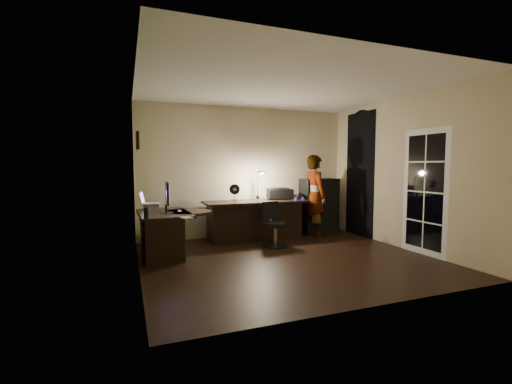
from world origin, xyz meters
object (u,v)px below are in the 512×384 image
object	(u,v)px
desk_left	(164,234)
office_chair	(275,224)
desk_right	(256,220)
monitor	(166,202)
person	(315,196)
cabinet	(319,206)

from	to	relation	value
desk_left	office_chair	size ratio (longest dim) A/B	1.55
desk_left	desk_right	size ratio (longest dim) A/B	0.61
monitor	office_chair	distance (m)	2.01
desk_right	person	xyz separation A→B (m)	(1.27, -0.13, 0.46)
desk_right	office_chair	distance (m)	0.71
monitor	cabinet	bearing A→B (deg)	18.64
cabinet	person	world-z (taller)	person
desk_left	desk_right	xyz separation A→B (m)	(1.86, 0.68, 0.03)
person	cabinet	bearing A→B (deg)	-49.21
desk_left	monitor	size ratio (longest dim) A/B	2.30
cabinet	person	distance (m)	0.44
desk_right	cabinet	size ratio (longest dim) A/B	1.74
monitor	office_chair	xyz separation A→B (m)	(1.95, 0.08, -0.49)
office_chair	person	world-z (taller)	person
desk_right	office_chair	size ratio (longest dim) A/B	2.56
desk_left	office_chair	xyz separation A→B (m)	(1.98, -0.01, 0.04)
monitor	person	size ratio (longest dim) A/B	0.32
monitor	person	xyz separation A→B (m)	(3.11, 0.65, -0.05)
cabinet	person	xyz separation A→B (m)	(-0.26, -0.25, 0.25)
office_chair	person	distance (m)	1.36
desk_left	office_chair	distance (m)	1.98
desk_right	monitor	distance (m)	2.06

